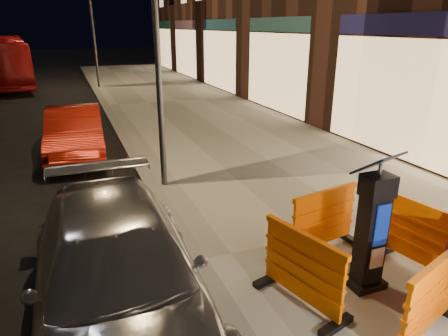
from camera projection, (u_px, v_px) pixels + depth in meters
name	position (u px, v px, depth m)	size (l,w,h in m)	color
ground_plane	(197.00, 270.00, 5.67)	(120.00, 120.00, 0.00)	black
sidewalk	(368.00, 228.00, 6.68)	(6.00, 60.00, 0.15)	gray
kerb	(197.00, 265.00, 5.65)	(0.30, 60.00, 0.15)	slate
parking_kiosk	(372.00, 226.00, 4.81)	(0.53, 0.53, 1.68)	black
barrier_front	(431.00, 299.00, 4.11)	(1.20, 0.50, 0.94)	#FC6300
barrier_back	(324.00, 220.00, 5.77)	(1.20, 0.50, 0.94)	#FC6300
barrier_kerbside	(302.00, 269.00, 4.61)	(1.20, 0.50, 0.94)	#FC6300
barrier_bldgside	(426.00, 239.00, 5.26)	(1.20, 0.50, 0.94)	#FC6300
car_silver	(123.00, 320.00, 4.71)	(1.84, 4.52, 1.31)	silver
car_red	(78.00, 156.00, 10.57)	(1.35, 3.87, 1.27)	maroon
bus_doubledecker	(7.00, 86.00, 22.79)	(2.30, 9.82, 2.73)	maroon
street_lamp_mid	(156.00, 33.00, 7.32)	(0.12, 0.12, 6.00)	#3F3F44
street_lamp_far	(93.00, 28.00, 20.46)	(0.12, 0.12, 6.00)	#3F3F44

